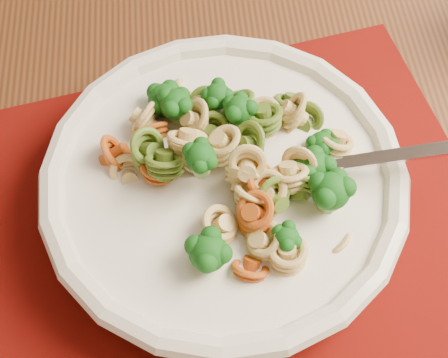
% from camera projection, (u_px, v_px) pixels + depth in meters
% --- Properties ---
extents(dining_table, '(1.53, 1.29, 0.77)m').
position_uv_depth(dining_table, '(147.00, 153.00, 0.67)').
color(dining_table, '#563118').
rests_on(dining_table, ground).
extents(placemat, '(0.52, 0.50, 0.00)m').
position_uv_depth(placemat, '(227.00, 219.00, 0.50)').
color(placemat, '#5D0405').
rests_on(placemat, dining_table).
extents(pasta_bowl, '(0.28, 0.28, 0.05)m').
position_uv_depth(pasta_bowl, '(224.00, 184.00, 0.48)').
color(pasta_bowl, white).
rests_on(pasta_bowl, placemat).
extents(pasta_broccoli_heap, '(0.24, 0.24, 0.06)m').
position_uv_depth(pasta_broccoli_heap, '(224.00, 175.00, 0.47)').
color(pasta_broccoli_heap, tan).
rests_on(pasta_broccoli_heap, pasta_bowl).
extents(fork, '(0.18, 0.07, 0.08)m').
position_uv_depth(fork, '(311.00, 168.00, 0.48)').
color(fork, silver).
rests_on(fork, pasta_bowl).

